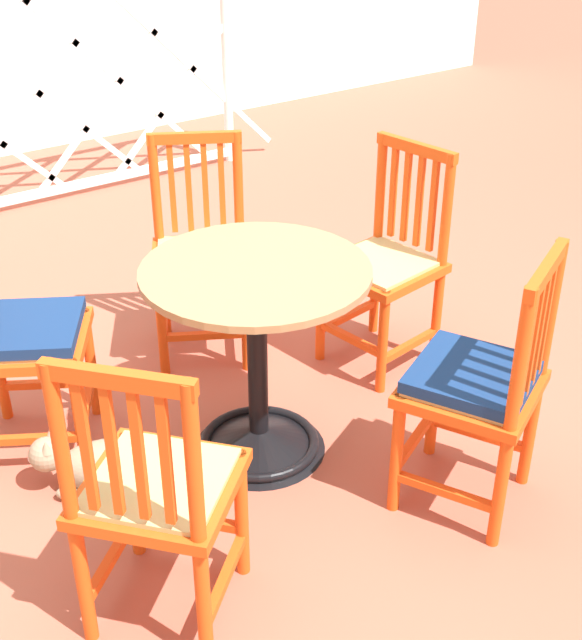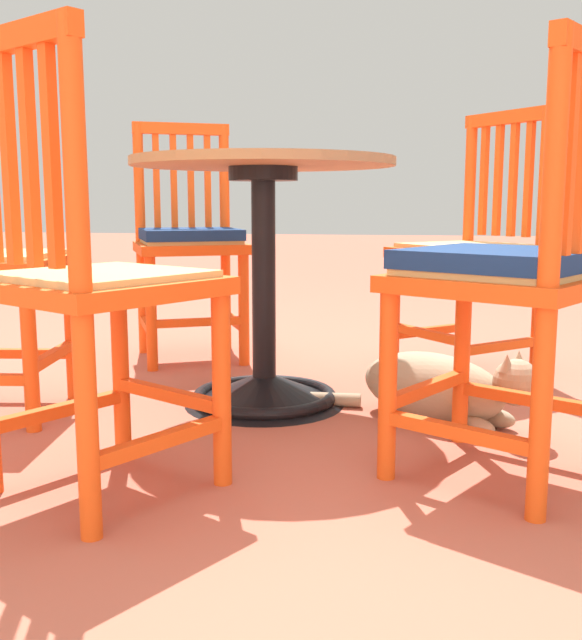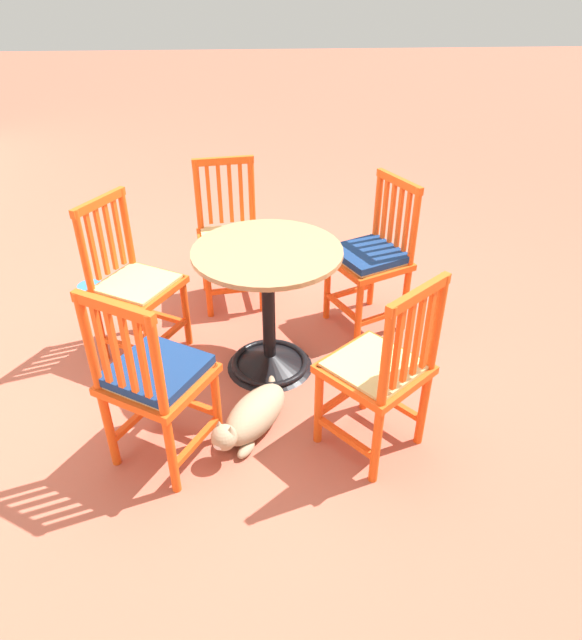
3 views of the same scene
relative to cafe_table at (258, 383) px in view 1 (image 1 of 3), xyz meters
name	(u,v)px [view 1 (image 1 of 3)]	position (x,y,z in m)	size (l,w,h in m)	color
ground_plane	(229,443)	(-0.08, 0.09, -0.28)	(24.00, 24.00, 0.00)	#AD5642
cafe_table	(258,383)	(0.00, 0.00, 0.00)	(0.76, 0.76, 0.73)	black
orange_chair_by_planter	(201,256)	(0.21, 0.73, 0.15)	(0.55, 0.55, 0.91)	#E04C14
orange_chair_near_fence	(21,337)	(-0.64, 0.50, 0.16)	(0.55, 0.55, 0.91)	#E04C14
orange_chair_tucked_in	(156,494)	(-0.63, -0.47, 0.15)	(0.56, 0.56, 0.91)	#E04C14
orange_chair_at_corner	(479,386)	(0.42, -0.62, 0.16)	(0.53, 0.53, 0.91)	#E04C14
orange_chair_facing_out	(386,265)	(0.77, 0.22, 0.15)	(0.45, 0.45, 0.91)	#E04C14
tabby_cat	(112,466)	(-0.52, 0.11, -0.19)	(0.70, 0.41, 0.23)	#9E896B
pet_water_bowl	(277,261)	(0.91, 1.21, -0.26)	(0.17, 0.17, 0.05)	teal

